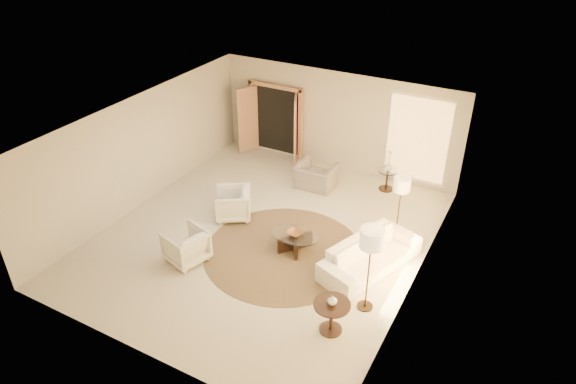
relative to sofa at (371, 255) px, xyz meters
The scene contains 18 objects.
room 2.77m from the sofa, behind, with size 7.04×8.04×2.83m.
windows_right 1.34m from the sofa, ahead, with size 0.10×6.40×2.40m, color #FFC166, non-canonical shape.
window_back_corner 4.03m from the sofa, 93.79° to the left, with size 1.70×0.10×2.40m, color #FFC166, non-canonical shape.
curtains_right 1.59m from the sofa, 48.32° to the left, with size 0.06×5.20×2.60m, color tan, non-canonical shape.
french_doors 5.88m from the sofa, 139.82° to the left, with size 1.95×0.66×2.16m.
area_rug 1.95m from the sofa, 168.79° to the right, with size 3.55×3.55×0.01m, color #3B2B1A.
sofa is the anchor object (origin of this frame).
armchair_left 3.66m from the sofa, behind, with size 0.81×0.76×0.84m, color white.
armchair_right 3.94m from the sofa, 155.95° to the right, with size 0.80×0.75×0.82m, color white.
accent_chair 3.58m from the sofa, 134.44° to the left, with size 1.02×0.66×0.89m, color gray.
coffee_table 1.71m from the sofa, behind, with size 1.17×1.17×0.41m.
end_table 2.02m from the sofa, 89.87° to the right, with size 0.68×0.68×0.64m.
side_table 3.44m from the sofa, 103.22° to the left, with size 0.50×0.50×0.58m.
floor_lamp_near 1.71m from the sofa, 85.21° to the left, with size 0.38×0.38×1.55m.
floor_lamp_far 1.70m from the sofa, 73.38° to the right, with size 0.44×0.44×1.83m.
bowl 1.72m from the sofa, behind, with size 0.35×0.35×0.09m, color brown.
end_vase 2.05m from the sofa, 89.87° to the right, with size 0.18×0.18×0.19m, color white.
side_vase 3.45m from the sofa, 103.22° to the left, with size 0.23×0.23×0.24m, color white.
Camera 1 is at (5.10, -8.30, 7.01)m, focal length 32.00 mm.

